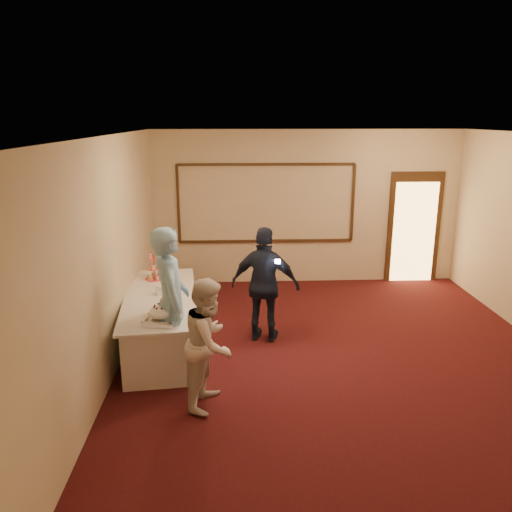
% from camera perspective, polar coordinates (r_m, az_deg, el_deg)
% --- Properties ---
extents(floor, '(7.00, 7.00, 0.00)m').
position_cam_1_polar(floor, '(7.04, 9.72, -11.80)').
color(floor, black).
rests_on(floor, ground).
extents(room_walls, '(6.04, 7.04, 3.02)m').
position_cam_1_polar(room_walls, '(6.38, 10.55, 4.59)').
color(room_walls, beige).
rests_on(room_walls, floor).
extents(wall_molding, '(3.45, 0.04, 1.55)m').
position_cam_1_polar(wall_molding, '(9.72, 1.18, 6.03)').
color(wall_molding, '#35220F').
rests_on(wall_molding, room_walls).
extents(doorway, '(1.05, 0.07, 2.20)m').
position_cam_1_polar(doorway, '(10.43, 17.59, 3.04)').
color(doorway, '#35220F').
rests_on(doorway, floor).
extents(buffet_table, '(1.26, 2.66, 0.77)m').
position_cam_1_polar(buffet_table, '(7.35, -10.78, -7.32)').
color(buffet_table, white).
rests_on(buffet_table, floor).
extents(pavlova_tray, '(0.44, 0.58, 0.20)m').
position_cam_1_polar(pavlova_tray, '(6.33, -10.72, -6.58)').
color(pavlova_tray, silver).
rests_on(pavlova_tray, buffet_table).
extents(cupcake_stand, '(0.31, 0.31, 0.45)m').
position_cam_1_polar(cupcake_stand, '(7.92, -11.53, -1.49)').
color(cupcake_stand, '#E04847').
rests_on(cupcake_stand, buffet_table).
extents(plate_stack_a, '(0.17, 0.17, 0.14)m').
position_cam_1_polar(plate_stack_a, '(7.25, -10.77, -3.81)').
color(plate_stack_a, white).
rests_on(plate_stack_a, buffet_table).
extents(plate_stack_b, '(0.17, 0.17, 0.14)m').
position_cam_1_polar(plate_stack_b, '(7.52, -9.57, -3.03)').
color(plate_stack_b, white).
rests_on(plate_stack_b, buffet_table).
extents(tart, '(0.30, 0.30, 0.06)m').
position_cam_1_polar(tart, '(6.91, -9.86, -5.12)').
color(tart, white).
rests_on(tart, buffet_table).
extents(man, '(0.60, 0.79, 1.95)m').
position_cam_1_polar(man, '(6.35, -9.68, -5.29)').
color(man, '#84B5D6').
rests_on(man, floor).
extents(woman, '(0.75, 0.86, 1.51)m').
position_cam_1_polar(woman, '(5.74, -5.34, -9.83)').
color(woman, silver).
rests_on(woman, floor).
extents(guest, '(1.08, 0.67, 1.72)m').
position_cam_1_polar(guest, '(7.27, 1.05, -3.33)').
color(guest, black).
rests_on(guest, floor).
extents(camera_flash, '(0.08, 0.05, 0.05)m').
position_cam_1_polar(camera_flash, '(6.87, 2.49, -0.63)').
color(camera_flash, white).
rests_on(camera_flash, guest).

